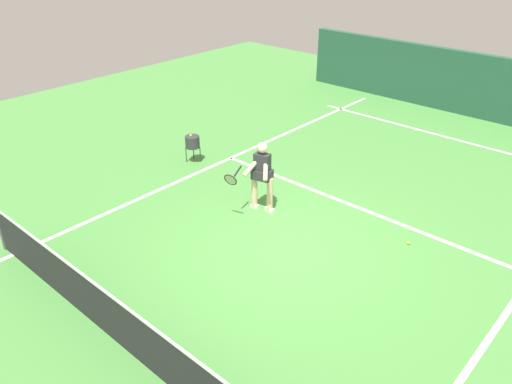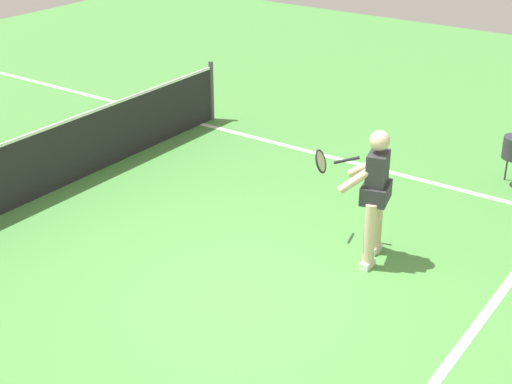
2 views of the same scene
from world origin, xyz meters
name	(u,v)px [view 2 (image 2 of 2)]	position (x,y,z in m)	size (l,w,h in m)	color
ground_plane	(247,292)	(0.00, 0.00, 0.00)	(25.49, 25.49, 0.00)	#4C9342
service_line_marking	(445,368)	(0.00, -2.19, 0.00)	(7.38, 0.10, 0.01)	white
sideline_right_marking	(399,174)	(3.69, 0.00, 0.00)	(0.10, 17.61, 0.01)	white
court_net	(17,172)	(0.00, 3.58, 0.46)	(8.06, 0.08, 0.99)	#4C4C51
tennis_player	(373,191)	(1.35, -0.73, 0.85)	(0.67, 1.06, 1.55)	beige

